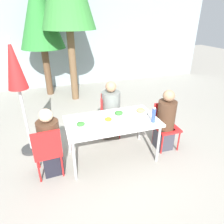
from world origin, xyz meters
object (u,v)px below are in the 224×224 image
Objects in this scene: salad_bowl at (94,123)px; drinking_cup at (95,130)px; bottle at (154,115)px; tree_behind_left at (39,13)px; chair_left at (48,149)px; chair_far at (107,113)px; chair_right at (165,122)px; closed_umbrella at (16,73)px; person_right at (165,122)px; person_left at (50,144)px; person_far at (111,112)px.

drinking_cup is at bearing -102.78° from salad_bowl.
bottle is 1.70× the size of salad_bowl.
bottle is 0.08× the size of tree_behind_left.
drinking_cup is 0.24m from salad_bowl.
chair_left is 5.68× the size of salad_bowl.
chair_far is at bearing 60.84° from salad_bowl.
chair_left is 2.12m from chair_right.
chair_far is 0.42× the size of closed_umbrella.
closed_umbrella is at bearing -70.27° from chair_far.
person_right is 0.35× the size of tree_behind_left.
closed_umbrella is at bearing -98.82° from tree_behind_left.
closed_umbrella is 22.26× the size of drinking_cup.
closed_umbrella is at bearing 108.99° from chair_left.
person_left is at bearing 58.13° from chair_left.
chair_far is 3.34× the size of bottle.
person_left reaches higher than chair_right.
closed_umbrella is at bearing -72.97° from person_far.
chair_left is 1.49m from person_far.
chair_right is 4.50m from tree_behind_left.
chair_far is 1.17m from bottle.
salad_bowl is (-1.37, -0.09, 0.27)m from chair_right.
chair_left is at bearing -172.37° from salad_bowl.
drinking_cup is at bearing -14.51° from chair_left.
drinking_cup is (-0.55, -0.95, 0.23)m from person_far.
person_far is 0.59× the size of closed_umbrella.
tree_behind_left is (0.14, 3.79, 1.85)m from chair_left.
bottle is 0.97m from drinking_cup.
bottle is at bearing -68.68° from tree_behind_left.
chair_far reaches higher than drinking_cup.
bottle is (1.66, -0.12, 0.37)m from chair_left.
chair_right is at bearing 1.81° from chair_left.
bottle reaches higher than chair_left.
person_left is 4.13m from tree_behind_left.
drinking_cup is at bearing -22.07° from person_left.
tree_behind_left is at bearing 81.18° from closed_umbrella.
person_left is at bearing -38.80° from chair_far.
tree_behind_left is at bearing 98.06° from drinking_cup.
closed_umbrella is at bearing 147.39° from salad_bowl.
person_right reaches higher than chair_right.
chair_left is 0.77m from drinking_cup.
salad_bowl is at bearing 2.28° from person_right.
person_far is 13.04× the size of drinking_cup.
person_far is 1.83m from closed_umbrella.
drinking_cup is at bearing -179.01° from bottle.
person_left is 0.96× the size of person_right.
chair_far is 0.11m from person_far.
person_right is at bearing 65.16° from chair_far.
tree_behind_left reaches higher than person_far.
person_left is at bearing 4.70° from chair_right.
chair_far is 1.16m from drinking_cup.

